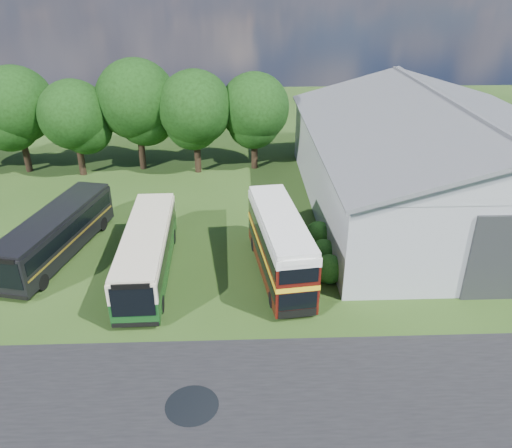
{
  "coord_description": "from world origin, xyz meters",
  "views": [
    {
      "loc": [
        0.57,
        -17.87,
        15.8
      ],
      "look_at": [
        1.52,
        8.0,
        2.7
      ],
      "focal_mm": 35.0,
      "sensor_mm": 36.0,
      "label": 1
    }
  ],
  "objects_px": {
    "storage_shed": "(439,153)",
    "bus_green_single": "(147,251)",
    "bus_maroon_double": "(280,246)",
    "bus_dark_single": "(57,233)"
  },
  "relations": [
    {
      "from": "storage_shed",
      "to": "bus_green_single",
      "type": "relative_size",
      "value": 2.34
    },
    {
      "from": "bus_maroon_double",
      "to": "bus_dark_single",
      "type": "bearing_deg",
      "value": 161.17
    },
    {
      "from": "bus_green_single",
      "to": "bus_dark_single",
      "type": "distance_m",
      "value": 6.37
    },
    {
      "from": "storage_shed",
      "to": "bus_green_single",
      "type": "distance_m",
      "value": 21.82
    },
    {
      "from": "storage_shed",
      "to": "bus_green_single",
      "type": "xyz_separation_m",
      "value": [
        -19.74,
        -8.93,
        -2.62
      ]
    },
    {
      "from": "bus_maroon_double",
      "to": "bus_green_single",
      "type": "bearing_deg",
      "value": 170.42
    },
    {
      "from": "bus_green_single",
      "to": "bus_dark_single",
      "type": "relative_size",
      "value": 1.0
    },
    {
      "from": "storage_shed",
      "to": "bus_green_single",
      "type": "height_order",
      "value": "storage_shed"
    },
    {
      "from": "storage_shed",
      "to": "bus_maroon_double",
      "type": "bearing_deg",
      "value": -142.81
    },
    {
      "from": "bus_dark_single",
      "to": "bus_green_single",
      "type": "bearing_deg",
      "value": -9.55
    }
  ]
}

